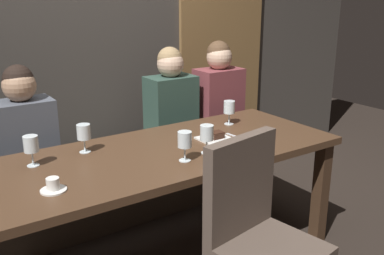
{
  "coord_description": "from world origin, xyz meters",
  "views": [
    {
      "loc": [
        -1.13,
        -2.04,
        1.61
      ],
      "look_at": [
        0.25,
        0.01,
        0.84
      ],
      "focal_mm": 40.93,
      "sensor_mm": 36.0,
      "label": 1
    }
  ],
  "objects_px": {
    "wine_glass_far_left": "(31,145)",
    "wine_glass_far_right": "(185,141)",
    "espresso_cup": "(53,186)",
    "banquette_bench": "(110,190)",
    "dining_table": "(156,166)",
    "diner_bearded": "(171,101)",
    "wine_glass_center_front": "(207,134)",
    "fork_on_table": "(236,137)",
    "diner_redhead": "(24,128)",
    "diner_far_end": "(219,94)",
    "dessert_plate": "(216,138)",
    "wine_glass_near_left": "(229,108)",
    "chair_near_side": "(257,228)",
    "wine_glass_center_back": "(84,133)"
  },
  "relations": [
    {
      "from": "wine_glass_far_left",
      "to": "wine_glass_far_right",
      "type": "distance_m",
      "value": 0.79
    },
    {
      "from": "wine_glass_far_right",
      "to": "espresso_cup",
      "type": "bearing_deg",
      "value": 178.15
    },
    {
      "from": "banquette_bench",
      "to": "dining_table",
      "type": "bearing_deg",
      "value": -90.0
    },
    {
      "from": "dining_table",
      "to": "diner_bearded",
      "type": "relative_size",
      "value": 2.84
    },
    {
      "from": "wine_glass_center_front",
      "to": "fork_on_table",
      "type": "xyz_separation_m",
      "value": [
        0.32,
        0.13,
        -0.11
      ]
    },
    {
      "from": "diner_redhead",
      "to": "diner_far_end",
      "type": "height_order",
      "value": "diner_far_end"
    },
    {
      "from": "diner_redhead",
      "to": "dessert_plate",
      "type": "relative_size",
      "value": 3.93
    },
    {
      "from": "wine_glass_near_left",
      "to": "espresso_cup",
      "type": "relative_size",
      "value": 1.37
    },
    {
      "from": "espresso_cup",
      "to": "fork_on_table",
      "type": "relative_size",
      "value": 0.71
    },
    {
      "from": "wine_glass_far_right",
      "to": "chair_near_side",
      "type": "bearing_deg",
      "value": -83.15
    },
    {
      "from": "chair_near_side",
      "to": "wine_glass_far_right",
      "type": "xyz_separation_m",
      "value": [
        -0.06,
        0.52,
        0.29
      ]
    },
    {
      "from": "wine_glass_center_back",
      "to": "dining_table",
      "type": "bearing_deg",
      "value": -33.79
    },
    {
      "from": "wine_glass_far_left",
      "to": "dessert_plate",
      "type": "xyz_separation_m",
      "value": [
        1.04,
        -0.2,
        -0.1
      ]
    },
    {
      "from": "wine_glass_center_back",
      "to": "diner_bearded",
      "type": "bearing_deg",
      "value": 29.62
    },
    {
      "from": "diner_bearded",
      "to": "diner_far_end",
      "type": "xyz_separation_m",
      "value": [
        0.42,
        -0.05,
        0.01
      ]
    },
    {
      "from": "chair_near_side",
      "to": "dining_table",
      "type": "bearing_deg",
      "value": 99.85
    },
    {
      "from": "diner_redhead",
      "to": "wine_glass_near_left",
      "type": "height_order",
      "value": "diner_redhead"
    },
    {
      "from": "banquette_bench",
      "to": "fork_on_table",
      "type": "bearing_deg",
      "value": -53.84
    },
    {
      "from": "fork_on_table",
      "to": "wine_glass_center_back",
      "type": "bearing_deg",
      "value": 156.27
    },
    {
      "from": "banquette_bench",
      "to": "wine_glass_near_left",
      "type": "xyz_separation_m",
      "value": [
        0.69,
        -0.5,
        0.63
      ]
    },
    {
      "from": "diner_bearded",
      "to": "fork_on_table",
      "type": "bearing_deg",
      "value": -89.51
    },
    {
      "from": "banquette_bench",
      "to": "fork_on_table",
      "type": "relative_size",
      "value": 14.71
    },
    {
      "from": "chair_near_side",
      "to": "diner_bearded",
      "type": "bearing_deg",
      "value": 73.91
    },
    {
      "from": "diner_redhead",
      "to": "wine_glass_center_back",
      "type": "bearing_deg",
      "value": -65.01
    },
    {
      "from": "wine_glass_far_right",
      "to": "wine_glass_center_back",
      "type": "xyz_separation_m",
      "value": [
        -0.4,
        0.43,
        0.0
      ]
    },
    {
      "from": "wine_glass_center_front",
      "to": "dessert_plate",
      "type": "distance_m",
      "value": 0.26
    },
    {
      "from": "diner_redhead",
      "to": "wine_glass_near_left",
      "type": "distance_m",
      "value": 1.33
    },
    {
      "from": "dessert_plate",
      "to": "wine_glass_far_left",
      "type": "bearing_deg",
      "value": 169.33
    },
    {
      "from": "fork_on_table",
      "to": "chair_near_side",
      "type": "bearing_deg",
      "value": -128.69
    },
    {
      "from": "banquette_bench",
      "to": "diner_far_end",
      "type": "xyz_separation_m",
      "value": [
        0.96,
        -0.02,
        0.6
      ]
    },
    {
      "from": "diner_bearded",
      "to": "dessert_plate",
      "type": "height_order",
      "value": "diner_bearded"
    },
    {
      "from": "diner_bearded",
      "to": "wine_glass_far_right",
      "type": "relative_size",
      "value": 4.73
    },
    {
      "from": "diner_redhead",
      "to": "fork_on_table",
      "type": "bearing_deg",
      "value": -33.77
    },
    {
      "from": "banquette_bench",
      "to": "wine_glass_center_back",
      "type": "height_order",
      "value": "wine_glass_center_back"
    },
    {
      "from": "wine_glass_far_left",
      "to": "dessert_plate",
      "type": "height_order",
      "value": "wine_glass_far_left"
    },
    {
      "from": "wine_glass_far_right",
      "to": "espresso_cup",
      "type": "relative_size",
      "value": 1.37
    },
    {
      "from": "banquette_bench",
      "to": "diner_bearded",
      "type": "height_order",
      "value": "diner_bearded"
    },
    {
      "from": "diner_far_end",
      "to": "fork_on_table",
      "type": "relative_size",
      "value": 4.7
    },
    {
      "from": "wine_glass_center_back",
      "to": "espresso_cup",
      "type": "height_order",
      "value": "wine_glass_center_back"
    },
    {
      "from": "banquette_bench",
      "to": "espresso_cup",
      "type": "xyz_separation_m",
      "value": [
        -0.64,
        -0.88,
        0.54
      ]
    },
    {
      "from": "wine_glass_center_front",
      "to": "wine_glass_far_right",
      "type": "bearing_deg",
      "value": -170.11
    },
    {
      "from": "wine_glass_far_right",
      "to": "fork_on_table",
      "type": "height_order",
      "value": "wine_glass_far_right"
    },
    {
      "from": "banquette_bench",
      "to": "diner_bearded",
      "type": "xyz_separation_m",
      "value": [
        0.54,
        0.02,
        0.59
      ]
    },
    {
      "from": "banquette_bench",
      "to": "chair_near_side",
      "type": "relative_size",
      "value": 2.55
    },
    {
      "from": "diner_redhead",
      "to": "diner_far_end",
      "type": "bearing_deg",
      "value": -0.3
    },
    {
      "from": "dining_table",
      "to": "fork_on_table",
      "type": "height_order",
      "value": "fork_on_table"
    },
    {
      "from": "diner_far_end",
      "to": "fork_on_table",
      "type": "height_order",
      "value": "diner_far_end"
    },
    {
      "from": "diner_far_end",
      "to": "dessert_plate",
      "type": "bearing_deg",
      "value": -128.42
    },
    {
      "from": "dining_table",
      "to": "wine_glass_center_front",
      "type": "xyz_separation_m",
      "value": [
        0.23,
        -0.17,
        0.2
      ]
    },
    {
      "from": "wine_glass_far_left",
      "to": "espresso_cup",
      "type": "bearing_deg",
      "value": -90.88
    }
  ]
}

